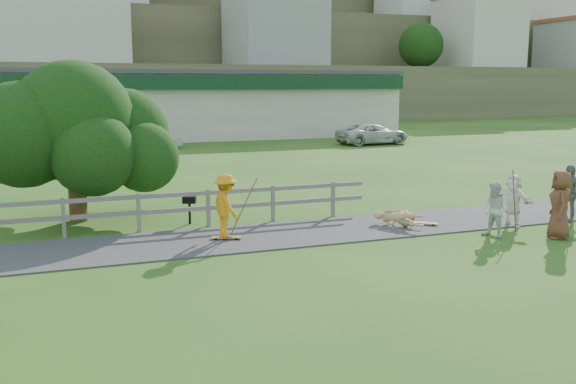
% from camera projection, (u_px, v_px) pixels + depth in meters
% --- Properties ---
extents(ground, '(260.00, 260.00, 0.00)m').
position_uv_depth(ground, '(316.00, 247.00, 16.45)').
color(ground, '#295117').
rests_on(ground, ground).
extents(path, '(34.00, 3.00, 0.04)m').
position_uv_depth(path, '(294.00, 233.00, 17.83)').
color(path, '#373739').
rests_on(path, ground).
extents(fence, '(15.05, 0.10, 1.10)m').
position_uv_depth(fence, '(116.00, 208.00, 17.76)').
color(fence, '#6A645D').
rests_on(fence, ground).
extents(strip_mall, '(32.50, 10.75, 5.10)m').
position_uv_depth(strip_mall, '(186.00, 104.00, 49.62)').
color(strip_mall, '#B8AFA1').
rests_on(strip_mall, ground).
extents(hillside, '(220.00, 67.00, 47.50)m').
position_uv_depth(hillside, '(82.00, 15.00, 98.21)').
color(hillside, '#495230').
rests_on(hillside, ground).
extents(skater_rider, '(0.82, 1.19, 1.70)m').
position_uv_depth(skater_rider, '(226.00, 209.00, 16.94)').
color(skater_rider, orange).
rests_on(skater_rider, ground).
extents(skater_fallen, '(1.48, 1.09, 0.55)m').
position_uv_depth(skater_fallen, '(398.00, 218.00, 18.61)').
color(skater_fallen, tan).
rests_on(skater_fallen, ground).
extents(spectator_a, '(0.79, 0.89, 1.52)m').
position_uv_depth(spectator_a, '(495.00, 210.00, 17.33)').
color(spectator_a, silver).
rests_on(spectator_a, ground).
extents(spectator_b, '(0.56, 1.06, 1.72)m').
position_uv_depth(spectator_b, '(569.00, 193.00, 19.39)').
color(spectator_b, slate).
rests_on(spectator_b, ground).
extents(spectator_c, '(0.96, 1.08, 1.85)m').
position_uv_depth(spectator_c, '(560.00, 205.00, 17.19)').
color(spectator_c, brown).
rests_on(spectator_c, ground).
extents(spectator_d, '(0.84, 1.50, 1.54)m').
position_uv_depth(spectator_d, '(513.00, 201.00, 18.62)').
color(spectator_d, white).
rests_on(spectator_d, ground).
extents(car_silver, '(4.35, 2.11, 1.37)m').
position_uv_depth(car_silver, '(148.00, 139.00, 40.44)').
color(car_silver, '#B2B4BA').
rests_on(car_silver, ground).
extents(car_white, '(5.21, 2.70, 1.40)m').
position_uv_depth(car_white, '(373.00, 134.00, 43.87)').
color(car_white, silver).
rests_on(car_white, ground).
extents(tree, '(5.83, 5.83, 3.74)m').
position_uv_depth(tree, '(76.00, 160.00, 19.22)').
color(tree, black).
rests_on(tree, ground).
extents(bbq, '(0.47, 0.41, 0.84)m').
position_uv_depth(bbq, '(190.00, 210.00, 19.05)').
color(bbq, black).
rests_on(bbq, ground).
extents(longboard_rider, '(0.83, 0.45, 0.09)m').
position_uv_depth(longboard_rider, '(227.00, 239.00, 17.07)').
color(longboard_rider, olive).
rests_on(longboard_rider, ground).
extents(longboard_fallen, '(0.77, 0.70, 0.09)m').
position_uv_depth(longboard_fallen, '(423.00, 224.00, 18.84)').
color(longboard_fallen, olive).
rests_on(longboard_fallen, ground).
extents(helmet, '(0.30, 0.30, 0.30)m').
position_uv_depth(helmet, '(410.00, 218.00, 19.17)').
color(helmet, '#B91C07').
rests_on(helmet, ground).
extents(pole_rider, '(0.03, 0.03, 1.77)m').
position_uv_depth(pole_rider, '(243.00, 204.00, 17.51)').
color(pole_rider, brown).
rests_on(pole_rider, ground).
extents(pole_spec_left, '(0.03, 0.03, 1.79)m').
position_uv_depth(pole_spec_left, '(514.00, 201.00, 17.94)').
color(pole_spec_left, brown).
rests_on(pole_spec_left, ground).
extents(pole_spec_right, '(0.03, 0.03, 1.71)m').
position_uv_depth(pole_spec_right, '(571.00, 200.00, 18.32)').
color(pole_spec_right, brown).
rests_on(pole_spec_right, ground).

